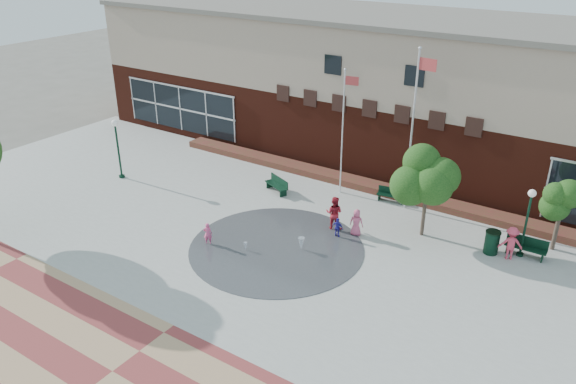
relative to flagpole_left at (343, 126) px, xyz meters
The scene contains 23 objects.
ground 11.05m from the flagpole_left, 87.26° to the right, with size 120.00×120.00×0.00m, color #666056.
plaza_concrete 7.48m from the flagpole_left, 85.52° to the right, with size 46.00×18.00×0.01m, color #A8A8A0.
paver_band 17.75m from the flagpole_left, 88.37° to the right, with size 46.00×6.00×0.01m, color brown.
splash_pad 8.34m from the flagpole_left, 86.13° to the right, with size 8.40×8.40×0.01m, color #383A3D.
library_building 7.24m from the flagpole_left, 86.09° to the left, with size 44.40×10.40×9.20m.
flower_bed 4.28m from the flagpole_left, 69.59° to the left, with size 26.00×1.20×0.40m, color maroon.
flagpole_left is the anchor object (origin of this frame).
flagpole_right 4.04m from the flagpole_left, ahead, with size 1.07×0.26×8.77m.
lamp_left 13.63m from the flagpole_left, 155.63° to the right, with size 0.39×0.39×3.71m.
lamp_right 10.68m from the flagpole_left, ahead, with size 0.36×0.36×3.42m.
bench_left 5.29m from the flagpole_left, 147.02° to the right, with size 1.82×1.15×0.89m.
bench_mid 4.83m from the flagpole_left, ahead, with size 1.65×0.69×0.80m.
bench_right 11.32m from the flagpole_left, ahead, with size 1.88×0.55×0.94m.
trash_can 10.01m from the flagpole_left, 12.53° to the right, with size 0.71×0.71×1.17m.
tree_mid 6.26m from the flagpole_left, 20.46° to the right, with size 2.64×2.64×4.46m.
tree_small_right 11.63m from the flagpole_left, ahead, with size 2.18×2.18×3.72m.
water_jet_a 8.03m from the flagpole_left, 76.94° to the right, with size 0.32×0.32×0.63m, color white.
water_jet_b 9.23m from the flagpole_left, 94.22° to the right, with size 0.18×0.18×0.42m, color white.
child_splash 9.76m from the flagpole_left, 106.05° to the right, with size 0.41×0.27×1.13m, color #F15188.
adult_red 5.43m from the flagpole_left, 65.85° to the right, with size 0.87×0.68×1.79m, color #AE1F2C.
adult_pink 6.04m from the flagpole_left, 52.58° to the right, with size 0.69×0.45×1.40m, color #DC577C.
child_blue 6.34m from the flagpole_left, 62.95° to the right, with size 0.61×0.26×1.05m, color #2C259E.
person_bench 10.73m from the flagpole_left, 11.74° to the right, with size 1.06×0.61×1.65m, color #DB3F58.
Camera 1 is at (13.35, -16.08, 13.89)m, focal length 35.00 mm.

